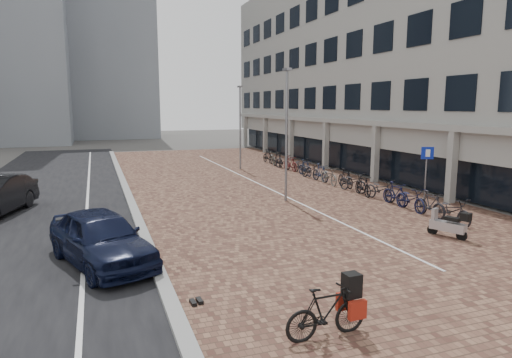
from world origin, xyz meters
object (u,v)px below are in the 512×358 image
at_px(parking_sign, 426,166).
at_px(car_navy, 101,238).
at_px(scooter_front, 448,224).
at_px(hero_bike, 327,311).

bearing_deg(parking_sign, car_navy, -143.09).
relative_size(scooter_front, parking_sign, 0.53).
bearing_deg(hero_bike, parking_sign, -49.76).
bearing_deg(car_navy, hero_bike, -75.20).
bearing_deg(car_navy, scooter_front, -26.05).
distance_m(hero_bike, parking_sign, 13.61).
relative_size(car_navy, hero_bike, 2.59).
height_order(car_navy, hero_bike, car_navy).
distance_m(scooter_front, parking_sign, 5.55).
distance_m(car_navy, parking_sign, 14.43).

